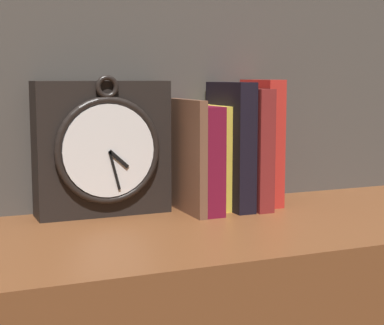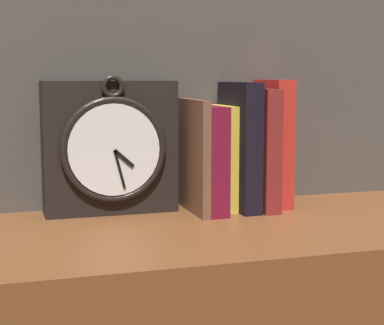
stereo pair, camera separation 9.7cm
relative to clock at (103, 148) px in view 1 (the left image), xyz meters
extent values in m
cube|color=black|center=(0.00, 0.01, 0.00)|extent=(0.22, 0.07, 0.22)
torus|color=black|center=(0.00, -0.03, 0.00)|extent=(0.18, 0.01, 0.18)
cylinder|color=silver|center=(0.00, -0.04, 0.00)|extent=(0.15, 0.01, 0.15)
cube|color=black|center=(0.02, -0.04, -0.01)|extent=(0.03, 0.00, 0.03)
cube|color=black|center=(0.01, -0.04, -0.03)|extent=(0.02, 0.00, 0.06)
torus|color=black|center=(0.00, -0.03, 0.10)|extent=(0.04, 0.01, 0.04)
cube|color=brown|center=(0.14, -0.03, -0.02)|extent=(0.01, 0.14, 0.19)
cube|color=maroon|center=(0.16, -0.03, -0.02)|extent=(0.03, 0.14, 0.18)
cube|color=yellow|center=(0.19, -0.02, -0.02)|extent=(0.03, 0.11, 0.18)
cube|color=black|center=(0.22, -0.03, 0.00)|extent=(0.03, 0.14, 0.22)
cube|color=maroon|center=(0.26, -0.03, -0.01)|extent=(0.03, 0.14, 0.21)
cube|color=red|center=(0.29, -0.02, 0.00)|extent=(0.03, 0.11, 0.22)
camera|label=1|loc=(-0.28, -1.03, 0.12)|focal=60.00mm
camera|label=2|loc=(-0.19, -1.07, 0.12)|focal=60.00mm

